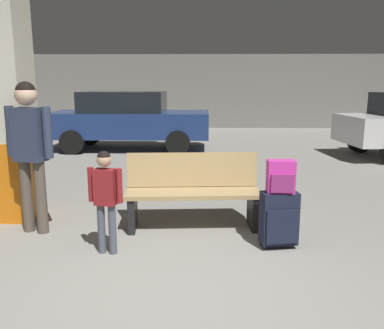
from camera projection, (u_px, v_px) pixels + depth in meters
name	position (u px, v px, depth m)	size (l,w,h in m)	color
ground_plane	(187.00, 184.00, 7.24)	(18.00, 18.00, 0.10)	gray
garage_back_wall	(194.00, 92.00, 15.64)	(18.00, 0.12, 2.80)	slate
structural_pillar	(6.00, 106.00, 5.03)	(0.57, 0.57, 2.90)	orange
bench	(193.00, 191.00, 4.87)	(1.63, 0.62, 0.89)	tan
suitcase	(279.00, 219.00, 4.27)	(0.41, 0.28, 0.60)	#191E33
backpack_bright	(281.00, 177.00, 4.18)	(0.28, 0.19, 0.34)	#D833A5
child	(105.00, 191.00, 4.06)	(0.36, 0.23, 1.07)	#4C5160
adult	(29.00, 141.00, 4.57)	(0.58, 0.30, 1.74)	brown
parked_car_far	(129.00, 119.00, 10.59)	(4.12, 1.84, 1.51)	navy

